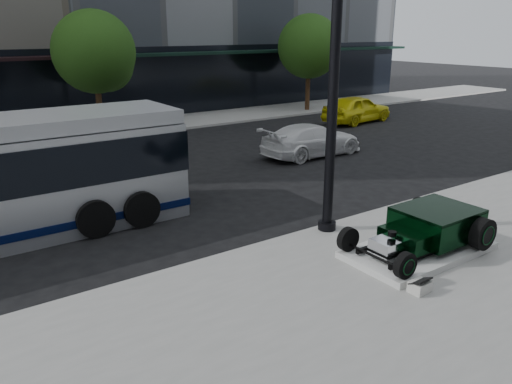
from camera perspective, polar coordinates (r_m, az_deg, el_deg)
ground at (r=13.58m, az=-3.75°, el=-3.18°), size 120.00×120.00×0.00m
sidewalk_far at (r=26.16m, az=-19.95°, el=6.33°), size 70.00×4.00×0.12m
street_trees at (r=25.16m, az=-17.70°, el=14.68°), size 29.80×3.80×5.70m
display_plinth at (r=11.88m, az=18.05°, el=-6.31°), size 3.40×1.80×0.15m
hot_rod at (r=11.94m, az=19.26°, el=-3.70°), size 3.22×2.00×0.81m
info_plaque at (r=10.21m, az=18.21°, el=-10.16°), size 0.41×0.31×0.31m
lamppost at (r=11.86m, az=8.89°, el=12.78°), size 0.45×0.45×8.10m
white_sedan at (r=20.44m, az=6.40°, el=5.94°), size 4.49×1.89×1.30m
yellow_taxi at (r=28.31m, az=11.46°, el=9.30°), size 4.59×2.29×1.50m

